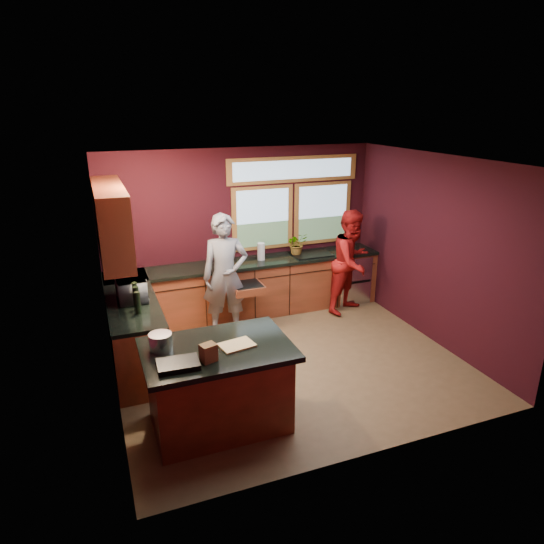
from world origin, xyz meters
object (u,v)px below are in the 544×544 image
island (219,386)px  person_red (352,262)px  cutting_board (237,345)px  stock_pot (161,342)px  person_grey (225,276)px

island → person_red: size_ratio=0.89×
cutting_board → stock_pot: stock_pot is taller
person_grey → cutting_board: person_grey is taller
person_grey → cutting_board: 2.23m
island → cutting_board: 0.52m
island → stock_pot: stock_pot is taller
person_grey → stock_pot: 2.34m
island → stock_pot: bearing=164.7°
person_red → stock_pot: 4.02m
cutting_board → person_red: bearing=40.3°
island → person_grey: person_grey is taller
person_grey → stock_pot: size_ratio=7.76×
island → cutting_board: size_ratio=4.43×
island → person_red: (2.89, 2.23, 0.39)m
person_red → stock_pot: bearing=-175.9°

